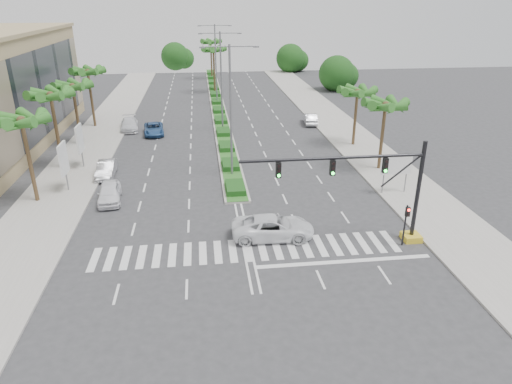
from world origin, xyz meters
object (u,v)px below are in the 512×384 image
car_parked_a (109,193)px  car_parked_b (106,169)px  car_crossing (273,227)px  car_parked_d (129,124)px  car_right (310,119)px  car_parked_c (154,129)px

car_parked_a → car_parked_b: size_ratio=1.01×
car_crossing → car_parked_d: bearing=27.6°
car_parked_d → car_right: bearing=-6.9°
car_parked_d → car_crossing: 33.34m
car_parked_d → car_parked_c: bearing=-44.1°
car_parked_a → car_parked_c: (1.97, 20.09, -0.07)m
car_parked_a → car_parked_b: car_parked_a is taller
car_parked_a → car_crossing: bearing=-38.2°
car_parked_d → car_crossing: car_crossing is taller
car_parked_d → car_crossing: (13.76, -30.37, 0.06)m
car_crossing → car_parked_b: bearing=48.2°
car_parked_b → car_right: bearing=33.7°
car_parked_a → car_crossing: size_ratio=0.77×
car_parked_c → car_parked_d: 4.09m
car_right → car_parked_b: bearing=41.3°
car_parked_c → car_parked_d: (-3.26, 2.47, 0.05)m
car_parked_d → car_parked_a: bearing=-93.7°
car_parked_a → car_parked_d: bearing=87.1°
car_crossing → car_parked_a: bearing=61.2°
car_parked_b → car_parked_c: bearing=75.6°
car_parked_c → car_crossing: 29.81m
car_parked_a → car_right: size_ratio=1.01×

